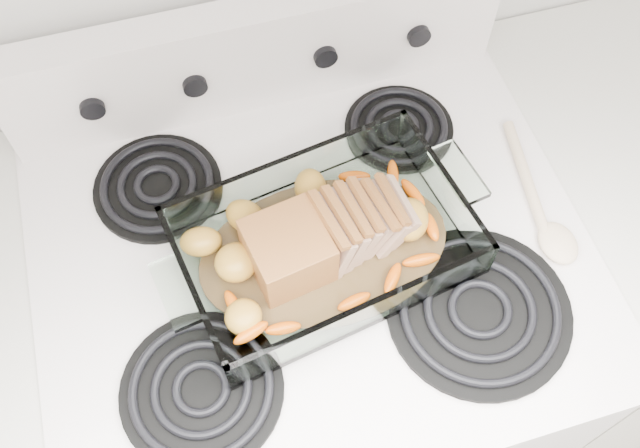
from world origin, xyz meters
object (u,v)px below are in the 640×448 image
object	(u,v)px
baking_dish	(324,246)
electric_range	(313,355)
pork_roast	(314,239)
counter_right	(613,272)

from	to	relation	value
baking_dish	electric_range	bearing A→B (deg)	118.34
pork_roast	counter_right	bearing A→B (deg)	-0.98
baking_dish	pork_roast	world-z (taller)	pork_roast
pork_roast	electric_range	bearing A→B (deg)	89.97
baking_dish	counter_right	bearing A→B (deg)	-7.68
counter_right	pork_roast	bearing A→B (deg)	-178.46
counter_right	baking_dish	xyz separation A→B (m)	(-0.65, -0.02, 0.50)
electric_range	pork_roast	size ratio (longest dim) A/B	4.84
counter_right	baking_dish	distance (m)	0.82
electric_range	baking_dish	world-z (taller)	electric_range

